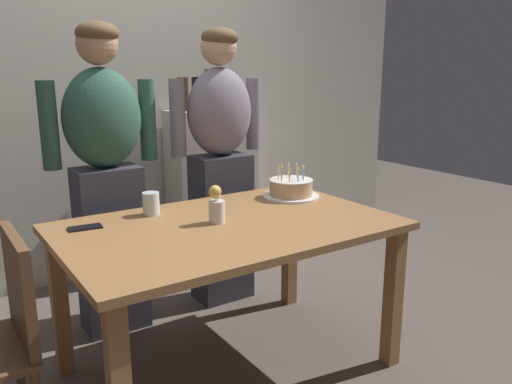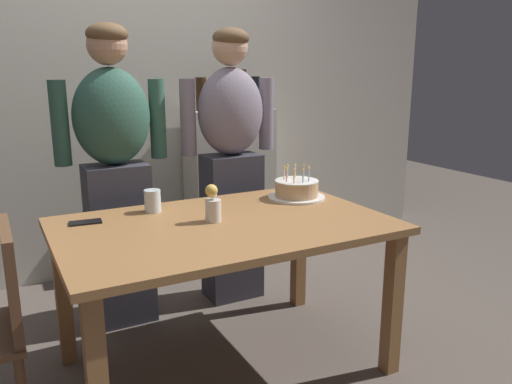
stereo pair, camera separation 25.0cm
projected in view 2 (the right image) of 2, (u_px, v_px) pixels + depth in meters
The scene contains 10 objects.
ground_plane at pixel (226, 365), 2.53m from camera, with size 10.00×10.00×0.00m, color #564C44.
back_wall at pixel (130, 88), 3.55m from camera, with size 5.20×0.10×2.60m, color beige.
dining_table at pixel (224, 242), 2.37m from camera, with size 1.50×0.96×0.74m.
birthday_cake at pixel (297, 190), 2.78m from camera, with size 0.31×0.31×0.18m.
water_glass_near at pixel (153, 201), 2.51m from camera, with size 0.08×0.08×0.11m, color silver.
cell_phone at pixel (85, 222), 2.34m from camera, with size 0.14×0.07×0.01m, color black.
flower_vase at pixel (213, 204), 2.35m from camera, with size 0.07×0.07×0.18m.
person_man_bearded at pixel (115, 173), 2.79m from camera, with size 0.61×0.27×1.66m.
person_woman_cardigan at pixel (231, 162), 3.11m from camera, with size 0.61×0.27×1.66m.
shelf_cabinet at pixel (230, 183), 3.83m from camera, with size 0.63×0.30×1.43m.
Camera 2 is at (-0.93, -2.06, 1.43)m, focal length 35.79 mm.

